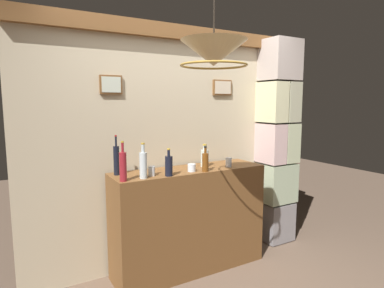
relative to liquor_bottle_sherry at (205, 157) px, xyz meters
The scene contains 13 objects.
panelled_rear_partition 0.37m from the liquor_bottle_sherry, 126.18° to the left, with size 3.06×0.15×2.42m.
stone_pillar 1.05m from the liquor_bottle_sherry, ahead, with size 0.42×0.40×2.36m.
bar_shelf_unit 0.63m from the liquor_bottle_sherry, behind, with size 1.53×0.44×1.02m, color brown.
liquor_bottle_sherry is the anchor object (origin of this frame).
liquor_bottle_amaro 0.92m from the liquor_bottle_sherry, 168.39° to the right, with size 0.06×0.06×0.33m.
liquor_bottle_gin 0.88m from the liquor_bottle_sherry, behind, with size 0.05×0.05×0.36m.
liquor_bottle_scotch 0.54m from the liquor_bottle_sherry, 157.89° to the right, with size 0.07×0.07×0.25m.
liquor_bottle_vodka 0.75m from the liquor_bottle_sherry, 166.30° to the right, with size 0.06×0.06×0.31m.
liquor_bottle_rye 0.24m from the liquor_bottle_sherry, 120.61° to the right, with size 0.06×0.06×0.24m.
glass_tumbler_rocks 0.28m from the liquor_bottle_sherry, 148.81° to the right, with size 0.08×0.08×0.07m.
glass_tumbler_highball 0.64m from the liquor_bottle_sherry, 168.90° to the right, with size 0.06×0.06×0.09m.
glass_tumbler_shot 0.24m from the liquor_bottle_sherry, 35.17° to the right, with size 0.06×0.06×0.10m.
pendant_lamp 1.22m from the liquor_bottle_sherry, 117.96° to the right, with size 0.49×0.49×0.50m.
Camera 1 is at (-1.52, -1.89, 1.67)m, focal length 30.38 mm.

